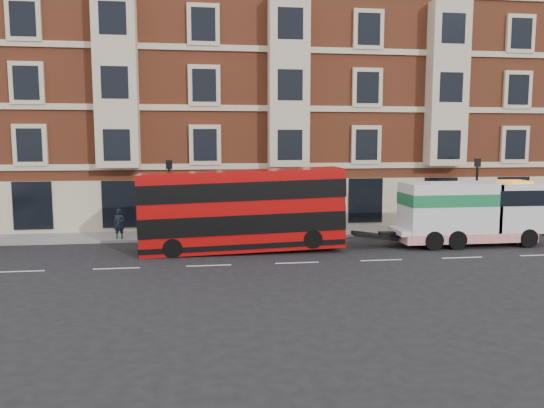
% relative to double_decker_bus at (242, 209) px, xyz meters
% --- Properties ---
extents(ground, '(120.00, 120.00, 0.00)m').
position_rel_double_decker_bus_xyz_m(ground, '(2.27, -2.88, -2.16)').
color(ground, black).
rests_on(ground, ground).
extents(sidewalk, '(90.00, 3.00, 0.15)m').
position_rel_double_decker_bus_xyz_m(sidewalk, '(2.27, 4.62, -2.08)').
color(sidewalk, slate).
rests_on(sidewalk, ground).
extents(victorian_terrace, '(45.00, 12.00, 20.40)m').
position_rel_double_decker_bus_xyz_m(victorian_terrace, '(2.77, 12.12, 7.91)').
color(victorian_terrace, brown).
rests_on(victorian_terrace, ground).
extents(lamp_post_west, '(0.35, 0.15, 4.35)m').
position_rel_double_decker_bus_xyz_m(lamp_post_west, '(-3.73, 3.32, 0.52)').
color(lamp_post_west, black).
rests_on(lamp_post_west, sidewalk).
extents(lamp_post_east, '(0.35, 0.15, 4.35)m').
position_rel_double_decker_bus_xyz_m(lamp_post_east, '(14.27, 3.32, 0.52)').
color(lamp_post_east, black).
rests_on(lamp_post_east, sidewalk).
extents(double_decker_bus, '(10.07, 2.31, 4.07)m').
position_rel_double_decker_bus_xyz_m(double_decker_bus, '(0.00, 0.00, 0.00)').
color(double_decker_bus, '#A20909').
rests_on(double_decker_bus, ground).
extents(tow_truck, '(8.06, 2.38, 3.36)m').
position_rel_double_decker_bus_xyz_m(tow_truck, '(12.05, 0.00, -0.38)').
color(tow_truck, silver).
rests_on(tow_truck, ground).
extents(pedestrian, '(0.65, 0.47, 1.65)m').
position_rel_double_decker_bus_xyz_m(pedestrian, '(-6.54, 3.64, -1.18)').
color(pedestrian, black).
rests_on(pedestrian, sidewalk).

